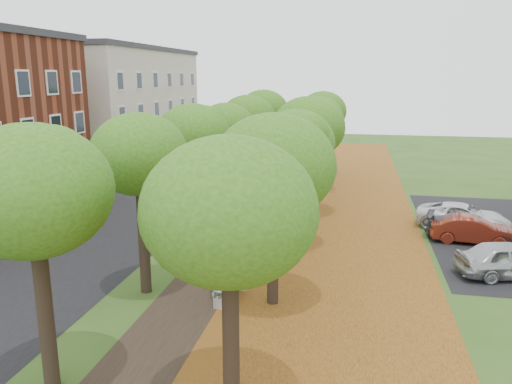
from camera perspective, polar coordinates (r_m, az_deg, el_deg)
The scene contains 11 objects.
street_asphalt at distance 29.34m, azimuth -14.91°, elevation -2.89°, with size 8.00×70.00×0.01m, color black.
footpath at distance 26.94m, azimuth -0.40°, elevation -3.86°, with size 3.20×70.00×0.01m, color black.
leaf_verge at distance 26.42m, azimuth 10.31°, elevation -4.42°, with size 7.50×70.00×0.01m, color #95631B.
tree_row_west at distance 26.46m, azimuth -5.12°, elevation 6.71°, with size 3.85×33.85×6.61m.
tree_row_east at distance 25.53m, azimuth 5.34°, elevation 6.47°, with size 3.85×33.85×6.61m.
building_cream at distance 48.68m, azimuth -16.10°, elevation 9.51°, with size 10.30×20.30×10.40m.
bench at distance 18.28m, azimuth -3.11°, elevation -10.84°, with size 0.86×1.94×0.89m.
car_silver at distance 22.55m, azimuth 27.13°, elevation -6.88°, with size 1.71×4.25×1.45m, color #B4B5B9.
car_red at distance 26.26m, azimuth 23.56°, elevation -3.99°, with size 1.36×3.91×1.29m, color maroon.
car_grey at distance 26.59m, azimuth 23.55°, elevation -3.82°, with size 1.76×4.32×1.25m, color #343338.
car_white at distance 28.50m, azimuth 22.60°, elevation -2.59°, with size 2.16×4.68×1.30m, color silver.
Camera 1 is at (5.25, -10.21, 7.90)m, focal length 35.00 mm.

